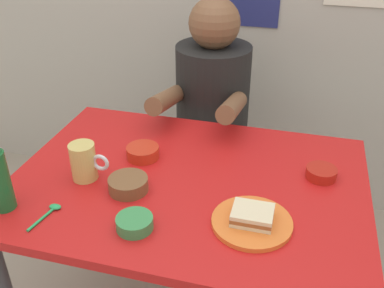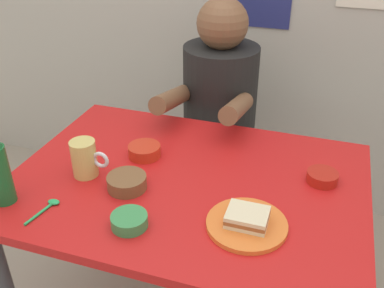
# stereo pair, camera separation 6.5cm
# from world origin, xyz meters

# --- Properties ---
(dining_table) EXTENTS (1.10, 0.80, 0.74)m
(dining_table) POSITION_xyz_m (0.00, 0.00, 0.65)
(dining_table) COLOR red
(dining_table) RESTS_ON ground
(stool) EXTENTS (0.34, 0.34, 0.45)m
(stool) POSITION_xyz_m (-0.06, 0.63, 0.35)
(stool) COLOR #4C4C51
(stool) RESTS_ON ground
(person_seated) EXTENTS (0.33, 0.56, 0.72)m
(person_seated) POSITION_xyz_m (-0.06, 0.62, 0.77)
(person_seated) COLOR black
(person_seated) RESTS_ON stool
(plate_orange) EXTENTS (0.22, 0.22, 0.01)m
(plate_orange) POSITION_xyz_m (0.22, -0.16, 0.75)
(plate_orange) COLOR orange
(plate_orange) RESTS_ON dining_table
(sandwich) EXTENTS (0.11, 0.09, 0.04)m
(sandwich) POSITION_xyz_m (0.22, -0.16, 0.77)
(sandwich) COLOR beige
(sandwich) RESTS_ON plate_orange
(beer_mug) EXTENTS (0.13, 0.08, 0.12)m
(beer_mug) POSITION_xyz_m (-0.31, -0.07, 0.80)
(beer_mug) COLOR #D1BC66
(beer_mug) RESTS_ON dining_table
(sauce_bowl_chili) EXTENTS (0.11, 0.11, 0.04)m
(sauce_bowl_chili) POSITION_xyz_m (-0.18, 0.09, 0.76)
(sauce_bowl_chili) COLOR red
(sauce_bowl_chili) RESTS_ON dining_table
(sambal_bowl_red) EXTENTS (0.10, 0.10, 0.03)m
(sambal_bowl_red) POSITION_xyz_m (0.40, 0.12, 0.76)
(sambal_bowl_red) COLOR #B21E14
(sambal_bowl_red) RESTS_ON dining_table
(condiment_bowl_brown) EXTENTS (0.12, 0.12, 0.04)m
(condiment_bowl_brown) POSITION_xyz_m (-0.16, -0.10, 0.76)
(condiment_bowl_brown) COLOR brown
(condiment_bowl_brown) RESTS_ON dining_table
(dip_bowl_green) EXTENTS (0.10, 0.10, 0.03)m
(dip_bowl_green) POSITION_xyz_m (-0.08, -0.26, 0.76)
(dip_bowl_green) COLOR #388C4C
(dip_bowl_green) RESTS_ON dining_table
(spoon) EXTENTS (0.04, 0.12, 0.01)m
(spoon) POSITION_xyz_m (-0.33, -0.26, 0.75)
(spoon) COLOR #26A559
(spoon) RESTS_ON dining_table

